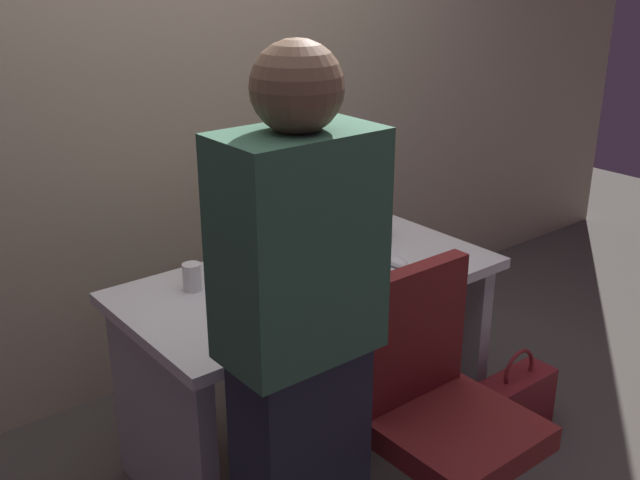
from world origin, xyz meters
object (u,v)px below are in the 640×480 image
object	(u,v)px
desk	(312,331)
keyboard	(333,286)
book_stack	(361,222)
cup_by_monitor	(192,277)
person_at_desk	(300,354)
handbag	(515,403)
mouse	(397,262)
cup_near_keyboard	(260,308)
monitor	(282,198)
office_chair	(441,432)

from	to	relation	value
desk	keyboard	size ratio (longest dim) A/B	3.21
book_stack	keyboard	bearing A→B (deg)	-142.88
desk	cup_by_monitor	xyz separation A→B (m)	(-0.40, 0.16, 0.28)
person_at_desk	handbag	xyz separation A→B (m)	(1.17, 0.13, -0.70)
person_at_desk	mouse	distance (m)	0.91
keyboard	cup_near_keyboard	xyz separation A→B (m)	(-0.34, -0.05, 0.04)
mouse	cup_near_keyboard	bearing A→B (deg)	-175.56
monitor	book_stack	world-z (taller)	monitor
desk	person_at_desk	xyz separation A→B (m)	(-0.49, -0.58, 0.34)
desk	cup_by_monitor	bearing A→B (deg)	158.33
desk	cup_near_keyboard	bearing A→B (deg)	-152.09
person_at_desk	monitor	world-z (taller)	person_at_desk
cup_by_monitor	handbag	bearing A→B (deg)	-29.59
monitor	cup_near_keyboard	size ratio (longest dim) A/B	5.81
desk	handbag	xyz separation A→B (m)	(0.68, -0.45, -0.36)
desk	keyboard	distance (m)	0.28
office_chair	cup_by_monitor	size ratio (longest dim) A/B	9.84
desk	cup_near_keyboard	xyz separation A→B (m)	(-0.35, -0.19, 0.27)
cup_by_monitor	office_chair	bearing A→B (deg)	-64.99
mouse	cup_by_monitor	world-z (taller)	cup_by_monitor
keyboard	book_stack	xyz separation A→B (m)	(0.40, 0.30, 0.06)
keyboard	cup_by_monitor	size ratio (longest dim) A/B	4.50
keyboard	cup_by_monitor	world-z (taller)	cup_by_monitor
office_chair	desk	bearing A→B (deg)	88.89
office_chair	handbag	world-z (taller)	office_chair
mouse	handbag	xyz separation A→B (m)	(0.38, -0.32, -0.61)
person_at_desk	keyboard	world-z (taller)	person_at_desk
book_stack	cup_near_keyboard	bearing A→B (deg)	-154.67
desk	monitor	world-z (taller)	monitor
office_chair	book_stack	xyz separation A→B (m)	(0.40, 0.83, 0.37)
desk	person_at_desk	distance (m)	0.84
keyboard	handbag	bearing A→B (deg)	-23.43
office_chair	mouse	world-z (taller)	office_chair
monitor	handbag	world-z (taller)	monitor
person_at_desk	keyboard	size ratio (longest dim) A/B	3.81
cup_by_monitor	book_stack	bearing A→B (deg)	0.35
cup_near_keyboard	keyboard	bearing A→B (deg)	7.97
mouse	cup_by_monitor	xyz separation A→B (m)	(-0.69, 0.29, 0.03)
monitor	handbag	size ratio (longest dim) A/B	1.43
desk	cup_by_monitor	size ratio (longest dim) A/B	14.44
cup_near_keyboard	book_stack	distance (m)	0.81
person_at_desk	handbag	distance (m)	1.37
desk	cup_near_keyboard	size ratio (longest dim) A/B	14.84
person_at_desk	cup_by_monitor	world-z (taller)	person_at_desk
keyboard	mouse	xyz separation A→B (m)	(0.31, 0.00, 0.01)
cup_near_keyboard	cup_by_monitor	bearing A→B (deg)	97.53
keyboard	cup_near_keyboard	bearing A→B (deg)	-171.03
book_stack	person_at_desk	bearing A→B (deg)	-139.70
mouse	cup_by_monitor	distance (m)	0.75
office_chair	mouse	size ratio (longest dim) A/B	9.40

